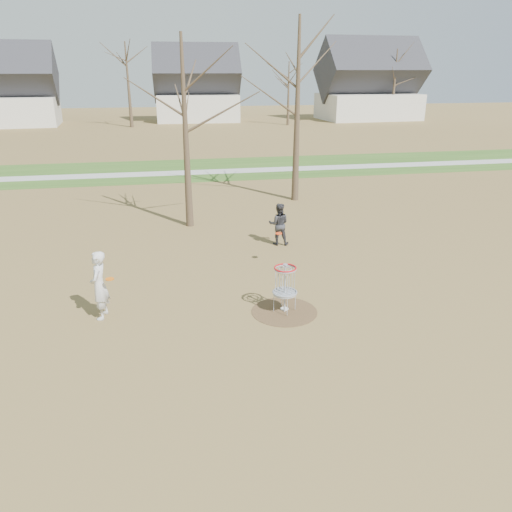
{
  "coord_description": "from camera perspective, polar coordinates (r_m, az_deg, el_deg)",
  "views": [
    {
      "loc": [
        -3.04,
        -11.81,
        6.19
      ],
      "look_at": [
        -0.5,
        1.5,
        1.1
      ],
      "focal_mm": 35.0,
      "sensor_mm": 36.0,
      "label": 1
    }
  ],
  "objects": [
    {
      "name": "ground",
      "position": [
        13.67,
        3.26,
        -6.36
      ],
      "size": [
        160.0,
        160.0,
        0.0
      ],
      "primitive_type": "plane",
      "color": "brown",
      "rests_on": "ground"
    },
    {
      "name": "green_band",
      "position": [
        33.52,
        -5.49,
        9.87
      ],
      "size": [
        160.0,
        8.0,
        0.01
      ],
      "primitive_type": "cube",
      "color": "#2D5119",
      "rests_on": "ground"
    },
    {
      "name": "footpath",
      "position": [
        32.54,
        -5.32,
        9.57
      ],
      "size": [
        160.0,
        1.5,
        0.01
      ],
      "primitive_type": "cube",
      "color": "#9E9E99",
      "rests_on": "green_band"
    },
    {
      "name": "dirt_circle",
      "position": [
        13.67,
        3.26,
        -6.34
      ],
      "size": [
        1.8,
        1.8,
        0.01
      ],
      "primitive_type": "cylinder",
      "color": "#47331E",
      "rests_on": "ground"
    },
    {
      "name": "player_standing",
      "position": [
        13.59,
        -17.48,
        -3.21
      ],
      "size": [
        0.55,
        0.74,
        1.85
      ],
      "primitive_type": "imported",
      "rotation": [
        0.0,
        0.0,
        -1.74
      ],
      "color": "silver",
      "rests_on": "ground"
    },
    {
      "name": "player_throwing",
      "position": [
        18.57,
        2.62,
        3.67
      ],
      "size": [
        0.88,
        0.75,
        1.58
      ],
      "primitive_type": "imported",
      "rotation": [
        0.0,
        0.0,
        2.92
      ],
      "color": "#2F2F33",
      "rests_on": "ground"
    },
    {
      "name": "disc_grounded",
      "position": [
        13.79,
        3.28,
        -6.03
      ],
      "size": [
        0.22,
        0.22,
        0.02
      ],
      "primitive_type": "cylinder",
      "color": "white",
      "rests_on": "dirt_circle"
    },
    {
      "name": "discs_in_play",
      "position": [
        14.69,
        -5.43,
        0.42
      ],
      "size": [
        5.35,
        3.19,
        0.07
      ],
      "color": "#F5390C",
      "rests_on": "ground"
    },
    {
      "name": "disc_golf_basket",
      "position": [
        13.28,
        3.34,
        -2.84
      ],
      "size": [
        0.64,
        0.64,
        1.35
      ],
      "color": "#9EA3AD",
      "rests_on": "ground"
    },
    {
      "name": "bare_trees",
      "position": [
        47.84,
        -5.33,
        19.5
      ],
      "size": [
        52.62,
        44.98,
        9.0
      ],
      "color": "#382B1E",
      "rests_on": "ground"
    },
    {
      "name": "houses_row",
      "position": [
        64.84,
        -4.5,
        18.17
      ],
      "size": [
        56.51,
        10.01,
        7.26
      ],
      "color": "silver",
      "rests_on": "ground"
    }
  ]
}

